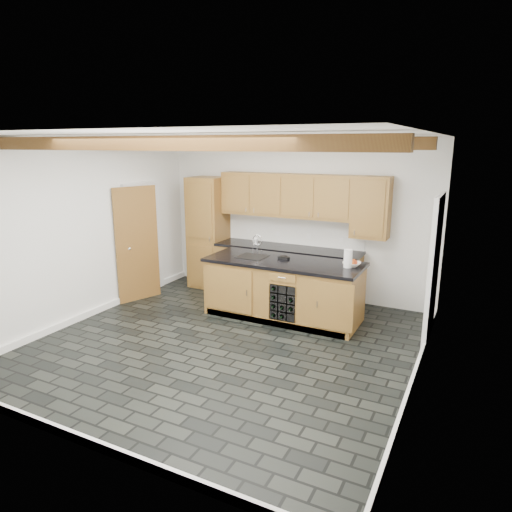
{
  "coord_description": "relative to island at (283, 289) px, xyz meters",
  "views": [
    {
      "loc": [
        3.0,
        -5.04,
        2.69
      ],
      "look_at": [
        0.07,
        0.8,
        1.09
      ],
      "focal_mm": 32.0,
      "sensor_mm": 36.0,
      "label": 1
    }
  ],
  "objects": [
    {
      "name": "paper_towel",
      "position": [
        1.0,
        0.06,
        0.6
      ],
      "size": [
        0.12,
        0.12,
        0.27
      ],
      "primitive_type": "cylinder",
      "color": "white",
      "rests_on": "island"
    },
    {
      "name": "fruit_cluster",
      "position": [
        1.03,
        0.14,
        0.53
      ],
      "size": [
        0.16,
        0.17,
        0.07
      ],
      "color": "#B23917",
      "rests_on": "fruit_bowl"
    },
    {
      "name": "ground",
      "position": [
        -0.31,
        -1.28,
        -0.46
      ],
      "size": [
        5.0,
        5.0,
        0.0
      ],
      "primitive_type": "plane",
      "color": "black",
      "rests_on": "ground"
    },
    {
      "name": "kitchen_scale",
      "position": [
        -0.04,
        0.1,
        0.49
      ],
      "size": [
        0.18,
        0.11,
        0.05
      ],
      "rotation": [
        0.0,
        0.0,
        -0.09
      ],
      "color": "black",
      "rests_on": "island"
    },
    {
      "name": "fruit_bowl",
      "position": [
        1.03,
        0.14,
        0.5
      ],
      "size": [
        0.29,
        0.29,
        0.07
      ],
      "primitive_type": "imported",
      "rotation": [
        0.0,
        0.0,
        0.08
      ],
      "color": "silver",
      "rests_on": "island"
    },
    {
      "name": "faucet",
      "position": [
        -0.56,
        0.05,
        0.5
      ],
      "size": [
        0.45,
        0.4,
        0.34
      ],
      "color": "black",
      "rests_on": "island"
    },
    {
      "name": "back_cabinetry",
      "position": [
        -0.68,
        0.95,
        0.52
      ],
      "size": [
        3.65,
        0.62,
        2.2
      ],
      "color": "olive",
      "rests_on": "ground"
    },
    {
      "name": "mug",
      "position": [
        -0.95,
        0.91,
        0.52
      ],
      "size": [
        0.12,
        0.12,
        0.11
      ],
      "primitive_type": "imported",
      "rotation": [
        0.0,
        0.0,
        0.04
      ],
      "color": "white",
      "rests_on": "back_cabinetry"
    },
    {
      "name": "island",
      "position": [
        0.0,
        0.0,
        0.0
      ],
      "size": [
        2.48,
        0.96,
        0.93
      ],
      "color": "olive",
      "rests_on": "ground"
    },
    {
      "name": "room_shell",
      "position": [
        -0.39,
        -0.75,
        1.06
      ],
      "size": [
        5.01,
        5.0,
        5.0
      ],
      "color": "white",
      "rests_on": "ground"
    }
  ]
}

